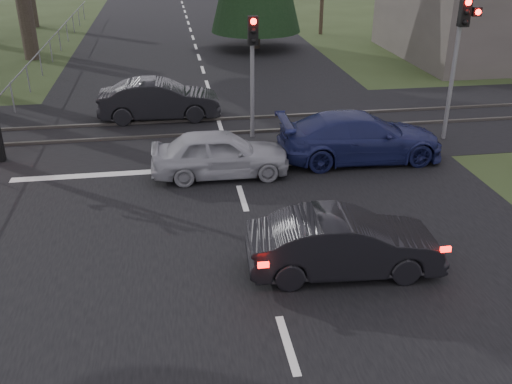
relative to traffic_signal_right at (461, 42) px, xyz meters
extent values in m
plane|color=#293618|center=(-7.55, -9.47, -3.31)|extent=(120.00, 120.00, 0.00)
cube|color=black|center=(-7.55, 0.53, -3.31)|extent=(14.00, 100.00, 0.01)
cube|color=black|center=(-7.55, 2.53, -3.31)|extent=(120.00, 8.00, 0.01)
cube|color=silver|center=(-7.55, -1.27, -3.30)|extent=(13.00, 0.35, 0.00)
cube|color=#59544C|center=(-7.55, 1.73, -3.26)|extent=(120.00, 0.12, 0.10)
cube|color=#59544C|center=(-7.55, 3.33, -3.26)|extent=(120.00, 0.12, 0.10)
cylinder|color=slate|center=(-0.05, 0.13, -1.41)|extent=(0.14, 0.14, 3.80)
cube|color=black|center=(-0.05, -0.05, 0.94)|extent=(0.32, 0.24, 0.90)
sphere|color=#FF0C07|center=(-0.05, -0.18, 1.24)|extent=(0.20, 0.20, 0.20)
sphere|color=black|center=(-0.05, -0.18, 0.94)|extent=(0.18, 0.18, 0.18)
sphere|color=black|center=(-0.05, -0.18, 0.64)|extent=(0.18, 0.18, 0.18)
cube|color=black|center=(0.33, -0.05, 0.94)|extent=(0.28, 0.22, 0.28)
sphere|color=#FF0C07|center=(0.33, -0.17, 0.94)|extent=(0.18, 0.18, 0.18)
cylinder|color=slate|center=(-6.55, 1.33, -1.71)|extent=(0.14, 0.14, 3.20)
cube|color=black|center=(-6.55, 1.15, 0.34)|extent=(0.32, 0.24, 0.90)
sphere|color=#FF0C07|center=(-6.55, 1.02, 0.64)|extent=(0.20, 0.20, 0.20)
sphere|color=black|center=(-6.55, 1.02, 0.34)|extent=(0.18, 0.18, 0.18)
sphere|color=black|center=(-6.55, 1.02, 0.04)|extent=(0.18, 0.18, 0.18)
cylinder|color=#473D33|center=(-16.55, 15.53, -0.61)|extent=(0.80, 0.80, 5.40)
cylinder|color=#473D33|center=(-4.05, 16.53, -2.31)|extent=(0.50, 0.50, 2.00)
imported|color=black|center=(-5.90, -7.32, -2.64)|extent=(4.16, 1.67, 1.34)
imported|color=#9A9CA2|center=(-7.96, -1.82, -2.63)|extent=(4.04, 1.69, 1.37)
imported|color=#1A1F4E|center=(-3.55, -1.26, -2.57)|extent=(5.17, 2.16, 1.49)
imported|color=black|center=(-9.69, 3.86, -2.58)|extent=(4.52, 1.66, 1.48)
camera|label=1|loc=(-9.34, -17.25, 3.47)|focal=40.00mm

